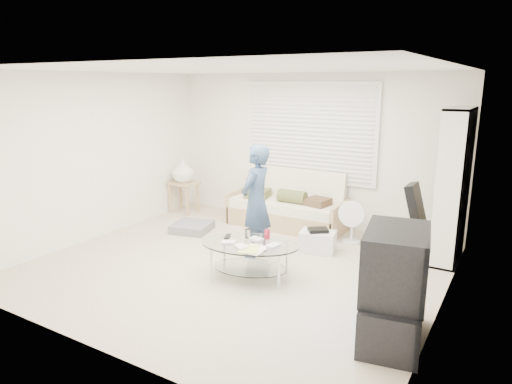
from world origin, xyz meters
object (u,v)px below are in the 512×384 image
Objects in this scene: futon_sofa at (287,208)px; coffee_table at (250,250)px; bookshelf at (452,186)px; tv_unit at (394,287)px.

coffee_table is (0.55, -2.09, 0.05)m from futon_sofa.
bookshelf is 1.49× the size of coffee_table.
futon_sofa is 1.42× the size of coffee_table.
coffee_table is at bearing -136.43° from bookshelf.
bookshelf is 2.41m from tv_unit.
bookshelf is (2.52, -0.22, 0.71)m from futon_sofa.
tv_unit is 0.78× the size of coffee_table.
bookshelf is at bearing 86.96° from tv_unit.
bookshelf reaches higher than futon_sofa.
futon_sofa is 2.16m from coffee_table.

